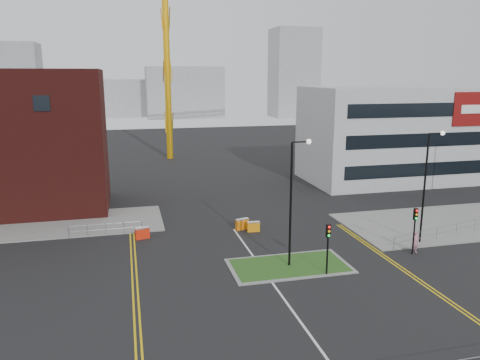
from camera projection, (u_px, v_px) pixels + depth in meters
name	position (u px, v px, depth m)	size (l,w,h in m)	color
ground	(304.00, 327.00, 25.54)	(200.00, 200.00, 0.00)	black
pavement_left	(3.00, 228.00, 41.72)	(28.00, 8.00, 0.12)	slate
pavement_right	(469.00, 221.00, 43.90)	(24.00, 10.00, 0.12)	slate
island_kerb	(289.00, 266.00, 33.57)	(8.60, 4.60, 0.08)	slate
grass_island	(289.00, 266.00, 33.57)	(8.00, 4.00, 0.12)	#214918
office_block	(403.00, 134.00, 60.56)	(25.00, 12.20, 12.00)	#A8ABAD
tower_crane	(202.00, 0.00, 73.74)	(52.74, 7.29, 36.18)	#F2AB0E
streetlamp_island	(294.00, 193.00, 32.45)	(1.46, 0.36, 9.18)	black
streetlamp_right_near	(428.00, 178.00, 37.13)	(1.46, 0.36, 9.18)	black
traffic_light_island	(328.00, 240.00, 31.57)	(0.28, 0.33, 3.65)	black
traffic_light_right	(415.00, 222.00, 35.33)	(0.28, 0.33, 3.65)	black
railing_left	(106.00, 227.00, 39.87)	(6.05, 0.05, 1.10)	gray
railing_right	(475.00, 223.00, 41.03)	(19.05, 5.05, 1.10)	gray
centre_line	(291.00, 309.00, 27.43)	(0.15, 30.00, 0.01)	silver
yellow_left_a	(132.00, 270.00, 32.92)	(0.12, 24.00, 0.01)	gold
yellow_left_b	(136.00, 270.00, 32.99)	(0.12, 24.00, 0.01)	gold
yellow_right_a	(398.00, 267.00, 33.43)	(0.12, 20.00, 0.01)	gold
yellow_right_b	(401.00, 267.00, 33.50)	(0.12, 20.00, 0.01)	gold
skyline_a	(6.00, 84.00, 127.53)	(18.00, 12.00, 22.00)	gray
skyline_b	(184.00, 92.00, 149.29)	(24.00, 12.00, 16.00)	gray
skyline_c	(294.00, 73.00, 151.37)	(14.00, 12.00, 28.00)	gray
skyline_d	(127.00, 98.00, 155.02)	(30.00, 12.00, 12.00)	gray
pedestrian	(415.00, 242.00, 35.90)	(0.66, 0.43, 1.81)	#D08697
barrier_left	(142.00, 233.00, 39.17)	(1.22, 0.63, 0.98)	red
barrier_mid	(253.00, 226.00, 40.95)	(1.12, 0.46, 0.92)	orange
barrier_right	(242.00, 224.00, 41.52)	(1.25, 0.70, 1.00)	orange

